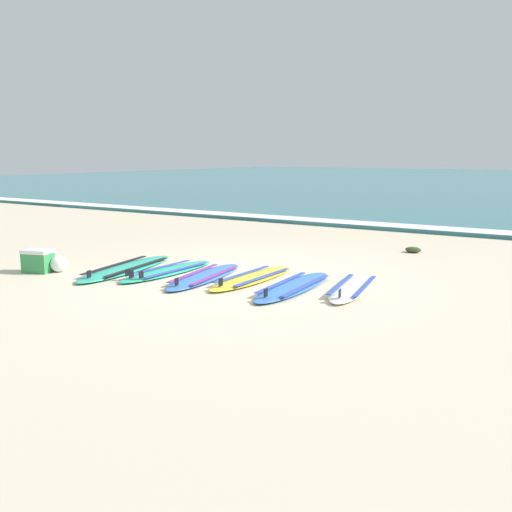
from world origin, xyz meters
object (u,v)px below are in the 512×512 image
(cooler_box, at_px, (38,261))
(surfboard_3, at_px, (253,278))
(surfboard_0, at_px, (127,268))
(surfboard_1, at_px, (168,271))
(surfboard_5, at_px, (353,288))
(surfboard_2, at_px, (205,276))
(beach_ball, at_px, (59,264))
(surfboard_4, at_px, (294,286))

(cooler_box, bearing_deg, surfboard_3, 22.34)
(surfboard_0, distance_m, cooler_box, 1.44)
(surfboard_1, height_order, surfboard_5, same)
(surfboard_2, height_order, beach_ball, beach_ball)
(surfboard_1, distance_m, cooler_box, 2.16)
(surfboard_0, xyz_separation_m, surfboard_5, (3.76, 0.69, 0.00))
(surfboard_2, distance_m, cooler_box, 2.83)
(surfboard_0, bearing_deg, surfboard_5, 10.44)
(cooler_box, bearing_deg, beach_ball, 35.14)
(surfboard_3, height_order, cooler_box, cooler_box)
(surfboard_0, bearing_deg, surfboard_4, 5.90)
(surfboard_2, height_order, surfboard_4, same)
(surfboard_5, relative_size, beach_ball, 7.25)
(surfboard_5, distance_m, cooler_box, 5.13)
(cooler_box, bearing_deg, surfboard_0, 38.54)
(surfboard_0, relative_size, surfboard_1, 1.21)
(surfboard_1, xyz_separation_m, surfboard_5, (3.01, 0.51, -0.00))
(surfboard_0, height_order, surfboard_5, same)
(surfboard_0, bearing_deg, surfboard_3, 12.15)
(surfboard_4, bearing_deg, surfboard_2, -174.80)
(cooler_box, xyz_separation_m, beach_ball, (0.27, 0.19, -0.05))
(surfboard_2, bearing_deg, cooler_box, -157.92)
(surfboard_5, bearing_deg, surfboard_0, -169.56)
(surfboard_0, relative_size, beach_ball, 9.21)
(surfboard_1, relative_size, cooler_box, 3.98)
(beach_ball, bearing_deg, surfboard_3, 21.03)
(surfboard_4, bearing_deg, surfboard_1, -176.81)
(surfboard_3, xyz_separation_m, surfboard_5, (1.56, 0.22, 0.00))
(cooler_box, bearing_deg, surfboard_5, 17.98)
(surfboard_0, distance_m, surfboard_4, 3.02)
(surfboard_5, bearing_deg, surfboard_4, -153.03)
(surfboard_5, height_order, cooler_box, cooler_box)
(surfboard_4, xyz_separation_m, beach_ball, (-3.85, -1.01, 0.10))
(surfboard_1, bearing_deg, surfboard_3, 11.28)
(surfboard_2, height_order, surfboard_3, same)
(surfboard_2, bearing_deg, surfboard_0, -173.41)
(surfboard_2, distance_m, surfboard_3, 0.76)
(surfboard_0, bearing_deg, beach_ball, -140.41)
(surfboard_5, bearing_deg, cooler_box, -162.02)
(surfboard_1, height_order, beach_ball, beach_ball)
(surfboard_0, distance_m, surfboard_5, 3.82)
(surfboard_2, relative_size, cooler_box, 4.14)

